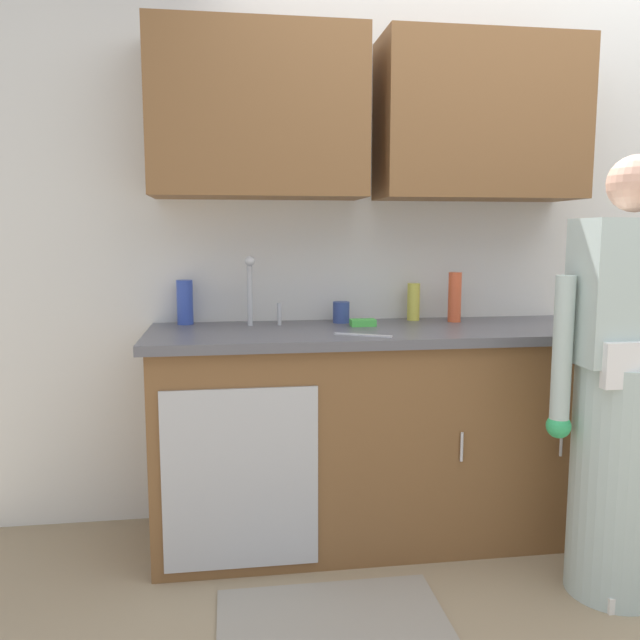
{
  "coord_description": "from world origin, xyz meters",
  "views": [
    {
      "loc": [
        -1.19,
        -2.0,
        1.34
      ],
      "look_at": [
        -0.82,
        0.55,
        1.0
      ],
      "focal_mm": 36.07,
      "sensor_mm": 36.0,
      "label": 1
    }
  ],
  "objects_px": {
    "sink": "(261,334)",
    "cup_by_sink": "(341,312)",
    "bottle_water_tall": "(455,297)",
    "knife_on_counter": "(363,335)",
    "sponge": "(363,323)",
    "person_at_sink": "(622,414)",
    "bottle_water_short": "(185,302)",
    "bottle_cleaner_spray": "(413,302)"
  },
  "relations": [
    {
      "from": "bottle_cleaner_spray",
      "to": "sponge",
      "type": "height_order",
      "value": "bottle_cleaner_spray"
    },
    {
      "from": "bottle_water_short",
      "to": "sponge",
      "type": "height_order",
      "value": "bottle_water_short"
    },
    {
      "from": "person_at_sink",
      "to": "knife_on_counter",
      "type": "relative_size",
      "value": 6.75
    },
    {
      "from": "bottle_cleaner_spray",
      "to": "cup_by_sink",
      "type": "bearing_deg",
      "value": -174.48
    },
    {
      "from": "bottle_water_short",
      "to": "bottle_cleaner_spray",
      "type": "bearing_deg",
      "value": -0.82
    },
    {
      "from": "person_at_sink",
      "to": "bottle_cleaner_spray",
      "type": "height_order",
      "value": "person_at_sink"
    },
    {
      "from": "cup_by_sink",
      "to": "knife_on_counter",
      "type": "height_order",
      "value": "cup_by_sink"
    },
    {
      "from": "bottle_water_short",
      "to": "bottle_water_tall",
      "type": "bearing_deg",
      "value": -4.3
    },
    {
      "from": "sink",
      "to": "bottle_water_short",
      "type": "height_order",
      "value": "sink"
    },
    {
      "from": "sink",
      "to": "person_at_sink",
      "type": "bearing_deg",
      "value": -25.09
    },
    {
      "from": "cup_by_sink",
      "to": "sponge",
      "type": "bearing_deg",
      "value": -57.79
    },
    {
      "from": "knife_on_counter",
      "to": "sponge",
      "type": "relative_size",
      "value": 2.18
    },
    {
      "from": "person_at_sink",
      "to": "cup_by_sink",
      "type": "relative_size",
      "value": 16.78
    },
    {
      "from": "bottle_water_tall",
      "to": "bottle_water_short",
      "type": "bearing_deg",
      "value": 175.7
    },
    {
      "from": "bottle_water_tall",
      "to": "knife_on_counter",
      "type": "distance_m",
      "value": 0.62
    },
    {
      "from": "bottle_water_tall",
      "to": "bottle_cleaner_spray",
      "type": "xyz_separation_m",
      "value": [
        -0.17,
        0.08,
        -0.03
      ]
    },
    {
      "from": "bottle_water_short",
      "to": "cup_by_sink",
      "type": "relative_size",
      "value": 2.07
    },
    {
      "from": "sponge",
      "to": "knife_on_counter",
      "type": "bearing_deg",
      "value": -101.86
    },
    {
      "from": "sink",
      "to": "bottle_water_short",
      "type": "relative_size",
      "value": 2.5
    },
    {
      "from": "bottle_water_short",
      "to": "cup_by_sink",
      "type": "xyz_separation_m",
      "value": [
        0.71,
        -0.05,
        -0.05
      ]
    },
    {
      "from": "bottle_water_short",
      "to": "bottle_cleaner_spray",
      "type": "distance_m",
      "value": 1.06
    },
    {
      "from": "person_at_sink",
      "to": "bottle_cleaner_spray",
      "type": "distance_m",
      "value": 1.04
    },
    {
      "from": "person_at_sink",
      "to": "sponge",
      "type": "xyz_separation_m",
      "value": [
        -0.83,
        0.66,
        0.26
      ]
    },
    {
      "from": "knife_on_counter",
      "to": "sponge",
      "type": "bearing_deg",
      "value": 106.8
    },
    {
      "from": "bottle_water_tall",
      "to": "cup_by_sink",
      "type": "distance_m",
      "value": 0.53
    },
    {
      "from": "knife_on_counter",
      "to": "sponge",
      "type": "xyz_separation_m",
      "value": [
        0.06,
        0.27,
        0.01
      ]
    },
    {
      "from": "bottle_cleaner_spray",
      "to": "bottle_water_tall",
      "type": "bearing_deg",
      "value": -24.07
    },
    {
      "from": "person_at_sink",
      "to": "sink",
      "type": "bearing_deg",
      "value": 154.91
    },
    {
      "from": "bottle_water_tall",
      "to": "knife_on_counter",
      "type": "height_order",
      "value": "bottle_water_tall"
    },
    {
      "from": "person_at_sink",
      "to": "cup_by_sink",
      "type": "bearing_deg",
      "value": 139.16
    },
    {
      "from": "person_at_sink",
      "to": "bottle_water_tall",
      "type": "xyz_separation_m",
      "value": [
        -0.38,
        0.74,
        0.36
      ]
    },
    {
      "from": "knife_on_counter",
      "to": "bottle_cleaner_spray",
      "type": "bearing_deg",
      "value": 80.52
    },
    {
      "from": "sink",
      "to": "cup_by_sink",
      "type": "bearing_deg",
      "value": 25.58
    },
    {
      "from": "bottle_water_short",
      "to": "sponge",
      "type": "bearing_deg",
      "value": -12.27
    },
    {
      "from": "bottle_water_tall",
      "to": "knife_on_counter",
      "type": "bearing_deg",
      "value": -145.64
    },
    {
      "from": "person_at_sink",
      "to": "knife_on_counter",
      "type": "xyz_separation_m",
      "value": [
        -0.89,
        0.39,
        0.25
      ]
    },
    {
      "from": "person_at_sink",
      "to": "bottle_water_short",
      "type": "xyz_separation_m",
      "value": [
        -1.61,
        0.83,
        0.35
      ]
    },
    {
      "from": "bottle_water_short",
      "to": "person_at_sink",
      "type": "bearing_deg",
      "value": -27.3
    },
    {
      "from": "knife_on_counter",
      "to": "cup_by_sink",
      "type": "bearing_deg",
      "value": 121.59
    },
    {
      "from": "bottle_water_tall",
      "to": "bottle_water_short",
      "type": "distance_m",
      "value": 1.24
    },
    {
      "from": "person_at_sink",
      "to": "knife_on_counter",
      "type": "distance_m",
      "value": 1.0
    },
    {
      "from": "sink",
      "to": "cup_by_sink",
      "type": "xyz_separation_m",
      "value": [
        0.38,
        0.18,
        0.06
      ]
    }
  ]
}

